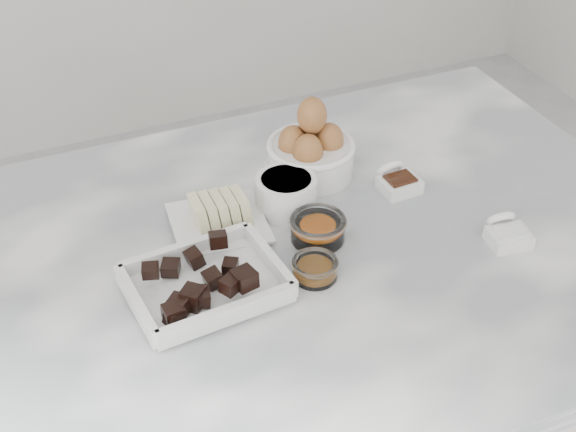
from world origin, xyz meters
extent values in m
cube|color=white|center=(0.00, 0.00, 0.92)|extent=(1.20, 0.80, 0.04)
cube|color=white|center=(-0.13, -0.04, 0.95)|extent=(0.21, 0.16, 0.01)
cube|color=white|center=(-0.07, 0.09, 0.95)|extent=(0.14, 0.14, 0.01)
cube|color=white|center=(-0.07, 0.09, 0.95)|extent=(0.15, 0.15, 0.00)
cylinder|color=white|center=(0.05, 0.10, 0.97)|extent=(0.10, 0.10, 0.06)
cylinder|color=white|center=(0.05, 0.10, 0.99)|extent=(0.08, 0.08, 0.01)
cylinder|color=white|center=(0.12, 0.17, 0.97)|extent=(0.14, 0.14, 0.06)
torus|color=white|center=(0.12, 0.17, 0.99)|extent=(0.15, 0.15, 0.01)
ellipsoid|color=#996631|center=(0.15, 0.18, 1.00)|extent=(0.05, 0.05, 0.06)
ellipsoid|color=#996631|center=(0.09, 0.17, 1.00)|extent=(0.05, 0.05, 0.06)
ellipsoid|color=#996631|center=(0.13, 0.20, 1.00)|extent=(0.05, 0.05, 0.06)
ellipsoid|color=#996631|center=(0.12, 0.14, 1.00)|extent=(0.05, 0.05, 0.06)
ellipsoid|color=#996631|center=(0.12, 0.18, 1.05)|extent=(0.05, 0.05, 0.06)
cylinder|color=white|center=(0.02, -0.07, 0.95)|extent=(0.06, 0.06, 0.03)
torus|color=white|center=(0.02, -0.07, 0.97)|extent=(0.07, 0.07, 0.01)
cylinder|color=orange|center=(0.02, -0.07, 0.95)|extent=(0.05, 0.05, 0.01)
cylinder|color=white|center=(0.06, 0.01, 0.96)|extent=(0.08, 0.08, 0.03)
torus|color=white|center=(0.06, 0.01, 0.97)|extent=(0.09, 0.09, 0.01)
ellipsoid|color=orange|center=(0.06, 0.01, 0.96)|extent=(0.05, 0.05, 0.02)
cube|color=white|center=(0.23, 0.07, 0.95)|extent=(0.06, 0.05, 0.02)
cube|color=black|center=(0.23, 0.07, 0.96)|extent=(0.05, 0.04, 0.00)
torus|color=white|center=(0.23, 0.10, 0.96)|extent=(0.05, 0.04, 0.04)
cube|color=white|center=(0.31, -0.11, 0.95)|extent=(0.07, 0.06, 0.02)
cube|color=white|center=(0.31, -0.11, 0.96)|extent=(0.05, 0.04, 0.00)
torus|color=white|center=(0.32, -0.08, 0.96)|extent=(0.05, 0.04, 0.04)
camera|label=1|loc=(-0.35, -0.83, 1.69)|focal=50.00mm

